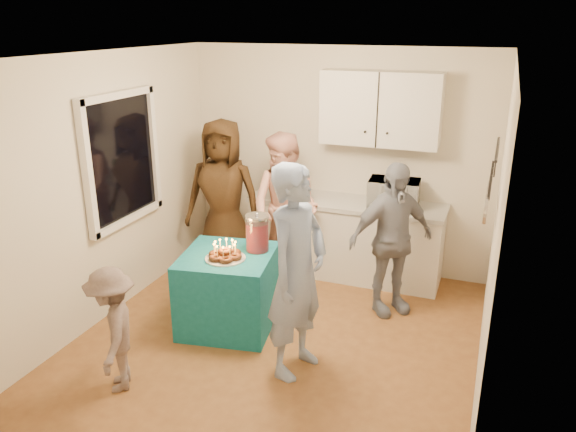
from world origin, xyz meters
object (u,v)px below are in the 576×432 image
(woman_back_center, at_px, (285,210))
(child_near_left, at_px, (113,330))
(woman_back_right, at_px, (391,239))
(punch_jar, at_px, (257,234))
(counter, at_px, (345,240))
(party_table, at_px, (229,290))
(man_birthday, at_px, (297,272))
(woman_back_left, at_px, (223,197))
(microwave, at_px, (394,193))

(woman_back_center, bearing_deg, child_near_left, -93.18)
(child_near_left, bearing_deg, woman_back_right, 108.23)
(punch_jar, bearing_deg, woman_back_center, 94.29)
(counter, distance_m, child_near_left, 2.99)
(party_table, relative_size, woman_back_right, 0.54)
(man_birthday, xyz_separation_m, woman_back_left, (-1.50, 1.62, -0.00))
(counter, height_order, woman_back_right, woman_back_right)
(man_birthday, distance_m, woman_back_left, 2.21)
(party_table, xyz_separation_m, punch_jar, (0.23, 0.19, 0.55))
(counter, bearing_deg, woman_back_right, -46.62)
(punch_jar, height_order, child_near_left, punch_jar)
(microwave, height_order, woman_back_center, woman_back_center)
(party_table, distance_m, woman_back_center, 1.23)
(man_birthday, height_order, woman_back_left, man_birthday)
(party_table, height_order, punch_jar, punch_jar)
(microwave, bearing_deg, punch_jar, -131.66)
(microwave, relative_size, woman_back_center, 0.32)
(punch_jar, bearing_deg, woman_back_left, 131.45)
(counter, bearing_deg, microwave, 0.00)
(party_table, xyz_separation_m, woman_back_right, (1.40, 0.86, 0.41))
(counter, xyz_separation_m, woman_back_right, (0.65, -0.69, 0.36))
(party_table, distance_m, woman_back_right, 1.69)
(counter, bearing_deg, woman_back_center, -143.37)
(party_table, bearing_deg, woman_back_left, 118.40)
(man_birthday, bearing_deg, counter, 16.42)
(party_table, relative_size, punch_jar, 2.50)
(punch_jar, xyz_separation_m, man_birthday, (0.64, -0.64, -0.01))
(microwave, bearing_deg, woman_back_right, -84.02)
(child_near_left, bearing_deg, counter, 126.68)
(woman_back_center, bearing_deg, woman_back_right, -1.16)
(woman_back_left, relative_size, child_near_left, 1.72)
(woman_back_center, height_order, child_near_left, woman_back_center)
(counter, relative_size, man_birthday, 1.20)
(party_table, height_order, man_birthday, man_birthday)
(punch_jar, height_order, man_birthday, man_birthday)
(man_birthday, bearing_deg, woman_back_right, -9.29)
(woman_back_left, bearing_deg, woman_back_right, -18.12)
(counter, height_order, man_birthday, man_birthday)
(microwave, distance_m, punch_jar, 1.72)
(counter, relative_size, woman_back_right, 1.39)
(counter, distance_m, woman_back_center, 0.84)
(child_near_left, bearing_deg, woman_back_left, 154.74)
(punch_jar, distance_m, woman_back_left, 1.31)
(counter, height_order, woman_back_left, woman_back_left)
(party_table, distance_m, punch_jar, 0.63)
(party_table, bearing_deg, man_birthday, -26.98)
(party_table, relative_size, woman_back_left, 0.47)
(punch_jar, height_order, woman_back_center, woman_back_center)
(woman_back_left, bearing_deg, party_table, -70.90)
(punch_jar, relative_size, woman_back_left, 0.19)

